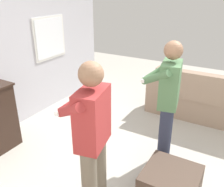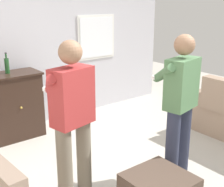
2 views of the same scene
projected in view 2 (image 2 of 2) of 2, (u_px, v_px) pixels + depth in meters
name	position (u px, v px, depth m)	size (l,w,h in m)	color
wall_back_with_window	(38.00, 39.00, 4.99)	(5.20, 0.15, 2.80)	silver
bottle_liquor_amber	(7.00, 65.00, 4.45)	(0.06, 0.06, 0.30)	#1E4C23
person_standing_left	(72.00, 118.00, 2.96)	(0.55, 0.51, 1.68)	#6B6051
person_standing_right	(180.00, 103.00, 3.39)	(0.55, 0.51, 1.68)	#282D42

